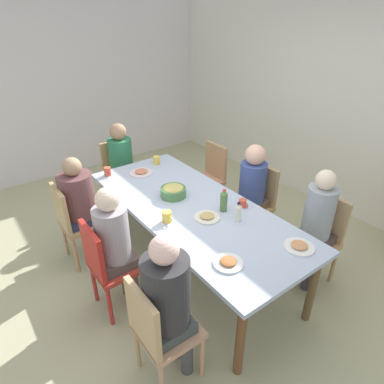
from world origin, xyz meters
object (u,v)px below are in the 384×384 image
Objects in this scene: chair_3 at (120,171)px; cup_2 at (167,217)px; chair_5 at (210,174)px; plate_0 at (299,246)px; chair_1 at (158,329)px; person_1 at (168,298)px; chair_0 at (74,220)px; person_6 at (251,186)px; chair_4 at (318,235)px; person_3 at (121,160)px; plate_2 at (207,217)px; cup_0 at (243,203)px; bottle_0 at (238,212)px; plate_3 at (141,172)px; person_0 at (79,200)px; bowl_0 at (173,191)px; chair_6 at (256,200)px; person_4 at (316,221)px; plate_1 at (228,263)px; bottle_1 at (224,201)px; cup_1 at (108,171)px; cup_3 at (157,160)px; dining_table at (192,212)px; chair_2 at (107,263)px; person_2 at (115,240)px.

cup_2 is (1.69, -0.33, 0.29)m from chair_3.
chair_5 reaches higher than plate_0.
person_1 reaches higher than chair_1.
person_6 reaches higher than chair_0.
person_3 is at bearing -159.10° from chair_4.
plate_2 is 2.14× the size of cup_0.
chair_4 is at bearing 62.06° from bottle_0.
plate_2 and plate_3 have the same top height.
person_0 is 4.64× the size of bowl_0.
chair_5 and chair_6 have the same top height.
person_3 reaches higher than bowl_0.
chair_0 is 1.00× the size of chair_6.
person_4 is 1.07m from plate_1.
bottle_1 is at bearing 11.02° from plate_3.
bottle_1 is (1.33, 0.55, 0.05)m from cup_1.
plate_0 is (0.19, -0.50, 0.07)m from person_4.
person_3 reaches higher than cup_3.
dining_table is at bearing 8.28° from bowl_0.
plate_0 is at bearing 80.38° from person_1.
chair_4 is 0.79m from cup_0.
chair_2 is at bearing -102.90° from cup_0.
person_2 reaches higher than bottle_1.
chair_4 reaches higher than cup_0.
chair_6 is at bearing 45.54° from plate_3.
chair_4 is at bearing 40.74° from bowl_0.
chair_5 is (-0.82, 1.69, -0.20)m from person_2.
person_0 is 1.14m from chair_3.
cup_3 is at bearing 26.97° from person_3.
dining_table is 13.50× the size of bottle_0.
plate_0 is at bearing 9.98° from plate_3.
chair_6 is (0.00, 1.69, -0.20)m from person_2.
person_2 is at bearing -103.86° from cup_0.
chair_5 is 1.48m from bottle_0.
person_6 reaches higher than bowl_0.
plate_3 is (-0.10, 0.85, 0.26)m from chair_0.
person_3 is 0.57m from cup_1.
chair_0 and chair_4 have the same top height.
bottle_1 reaches higher than cup_0.
chair_1 is (1.63, -0.09, -0.20)m from person_0.
chair_6 is at bearing 149.41° from plate_0.
person_0 is 0.97× the size of person_4.
person_0 reaches higher than cup_2.
person_0 is at bearing -152.49° from cup_2.
plate_1 is at bearing -38.52° from bottle_1.
person_1 is 4.90× the size of bowl_0.
person_6 reaches higher than person_0.
chair_2 is at bearing 0.00° from chair_0.
chair_1 is 0.74× the size of person_4.
plate_2 is (-0.57, -0.91, 0.26)m from chair_4.
chair_4 is at bearing 33.34° from cup_1.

